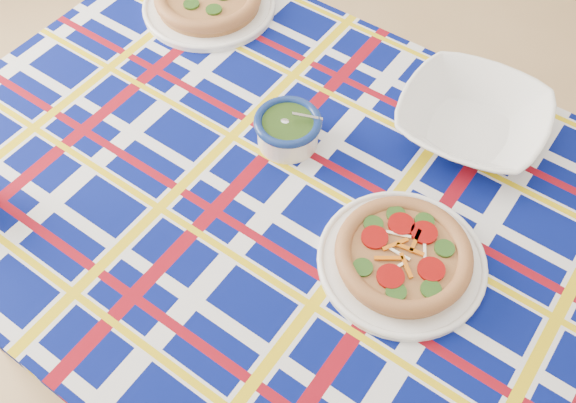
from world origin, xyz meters
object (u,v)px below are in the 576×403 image
(dining_table, at_px, (321,238))
(pesto_bowl, at_px, (288,128))
(main_focaccia_plate, at_px, (403,255))
(serving_bowl, at_px, (472,120))

(dining_table, relative_size, pesto_bowl, 13.80)
(main_focaccia_plate, height_order, serving_bowl, serving_bowl)
(main_focaccia_plate, distance_m, pesto_bowl, 0.37)
(dining_table, relative_size, serving_bowl, 6.33)
(main_focaccia_plate, relative_size, pesto_bowl, 2.28)
(main_focaccia_plate, xyz_separation_m, pesto_bowl, (-0.29, 0.22, 0.01))
(main_focaccia_plate, bearing_deg, serving_bowl, 79.40)
(dining_table, xyz_separation_m, main_focaccia_plate, (0.17, -0.06, 0.11))
(pesto_bowl, distance_m, serving_bowl, 0.39)
(dining_table, bearing_deg, main_focaccia_plate, -1.43)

